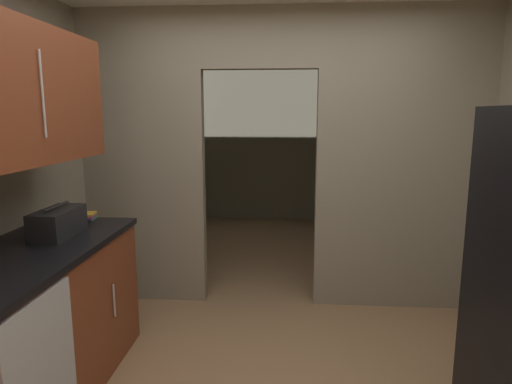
% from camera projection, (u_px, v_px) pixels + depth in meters
% --- Properties ---
extents(kitchen_partition, '(3.48, 0.12, 2.55)m').
position_uv_depth(kitchen_partition, '(288.00, 153.00, 3.79)').
color(kitchen_partition, gray).
rests_on(kitchen_partition, ground).
extents(adjoining_room_shell, '(3.48, 3.28, 2.55)m').
position_uv_depth(adjoining_room_shell, '(284.00, 144.00, 5.95)').
color(adjoining_room_shell, gray).
rests_on(adjoining_room_shell, ground).
extents(lower_cabinet_run, '(0.69, 1.69, 0.93)m').
position_uv_depth(lower_cabinet_run, '(31.00, 330.00, 2.51)').
color(lower_cabinet_run, brown).
rests_on(lower_cabinet_run, ground).
extents(upper_cabinet_counterside, '(0.36, 1.52, 0.75)m').
position_uv_depth(upper_cabinet_counterside, '(9.00, 94.00, 2.29)').
color(upper_cabinet_counterside, brown).
extents(boombox, '(0.20, 0.40, 0.20)m').
position_uv_depth(boombox, '(58.00, 223.00, 2.73)').
color(boombox, black).
rests_on(boombox, lower_cabinet_run).
extents(book_stack, '(0.14, 0.16, 0.05)m').
position_uv_depth(book_stack, '(86.00, 216.00, 3.18)').
color(book_stack, '#388C47').
rests_on(book_stack, lower_cabinet_run).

